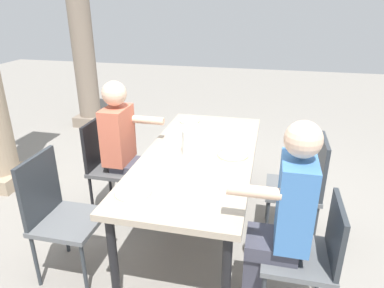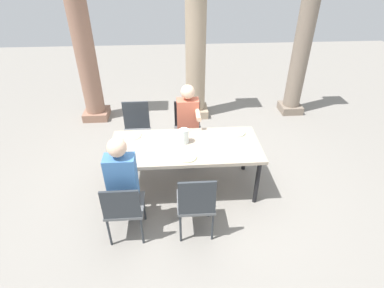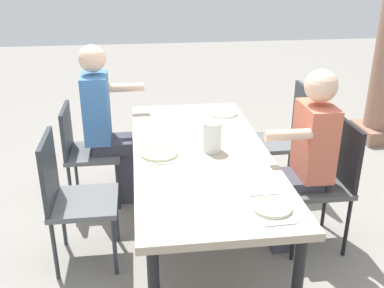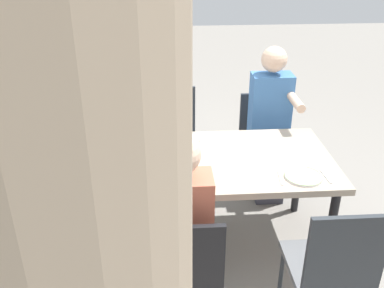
{
  "view_description": "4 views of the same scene",
  "coord_description": "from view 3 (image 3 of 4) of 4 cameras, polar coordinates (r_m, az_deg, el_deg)",
  "views": [
    {
      "loc": [
        -2.61,
        -0.54,
        1.94
      ],
      "look_at": [
        -0.1,
        0.04,
        0.86
      ],
      "focal_mm": 32.68,
      "sensor_mm": 36.0,
      "label": 1
    },
    {
      "loc": [
        -0.14,
        -3.41,
        2.98
      ],
      "look_at": [
        0.09,
        -0.01,
        0.77
      ],
      "focal_mm": 28.11,
      "sensor_mm": 36.0,
      "label": 2
    },
    {
      "loc": [
        2.73,
        -0.41,
        1.98
      ],
      "look_at": [
        -0.07,
        -0.05,
        0.77
      ],
      "focal_mm": 41.86,
      "sensor_mm": 36.0,
      "label": 3
    },
    {
      "loc": [
        0.15,
        2.65,
        2.21
      ],
      "look_at": [
        -0.03,
        0.02,
        0.87
      ],
      "focal_mm": 40.66,
      "sensor_mm": 36.0,
      "label": 4
    }
  ],
  "objects": [
    {
      "name": "chair_west_south",
      "position": [
        3.81,
        -13.62,
        -0.4
      ],
      "size": [
        0.44,
        0.44,
        0.85
      ],
      "color": "#5B5E61",
      "rests_on": "ground"
    },
    {
      "name": "spoon_0",
      "position": [
        3.61,
        4.38,
        3.11
      ],
      "size": [
        0.03,
        0.17,
        0.01
      ],
      "primitive_type": "cube",
      "rotation": [
        0.0,
        0.0,
        -0.11
      ],
      "color": "silver",
      "rests_on": "dining_table"
    },
    {
      "name": "diner_man_white",
      "position": [
        3.71,
        -10.99,
        2.92
      ],
      "size": [
        0.35,
        0.5,
        1.34
      ],
      "color": "#3F3F4C",
      "rests_on": "ground"
    },
    {
      "name": "plate_0",
      "position": [
        3.74,
        3.94,
        3.97
      ],
      "size": [
        0.25,
        0.25,
        0.02
      ],
      "color": "white",
      "rests_on": "dining_table"
    },
    {
      "name": "chair_mid_south",
      "position": [
        3.06,
        -15.26,
        -6.05
      ],
      "size": [
        0.44,
        0.44,
        0.93
      ],
      "color": "#5B5E61",
      "rests_on": "ground"
    },
    {
      "name": "ground_plane",
      "position": [
        3.39,
        1.07,
        -12.48
      ],
      "size": [
        16.0,
        16.0,
        0.0
      ],
      "primitive_type": "plane",
      "color": "gray"
    },
    {
      "name": "plate_1",
      "position": [
        2.98,
        -4.18,
        -1.18
      ],
      "size": [
        0.25,
        0.25,
        0.02
      ],
      "color": "silver",
      "rests_on": "dining_table"
    },
    {
      "name": "chair_mid_north",
      "position": [
        3.28,
        16.73,
        -3.88
      ],
      "size": [
        0.44,
        0.44,
        0.93
      ],
      "color": "#4F4F50",
      "rests_on": "ground"
    },
    {
      "name": "diner_woman_green",
      "position": [
        3.14,
        14.1,
        -1.55
      ],
      "size": [
        0.35,
        0.5,
        1.3
      ],
      "color": "#3F3F4C",
      "rests_on": "ground"
    },
    {
      "name": "spoon_2",
      "position": [
        2.29,
        11.26,
        -9.99
      ],
      "size": [
        0.02,
        0.17,
        0.01
      ],
      "primitive_type": "cube",
      "rotation": [
        0.0,
        0.0,
        0.04
      ],
      "color": "silver",
      "rests_on": "dining_table"
    },
    {
      "name": "fork_2",
      "position": [
        2.53,
        9.19,
        -6.35
      ],
      "size": [
        0.02,
        0.17,
        0.01
      ],
      "primitive_type": "cube",
      "rotation": [
        0.0,
        0.0,
        0.05
      ],
      "color": "silver",
      "rests_on": "dining_table"
    },
    {
      "name": "chair_west_north",
      "position": [
        3.98,
        12.18,
        1.39
      ],
      "size": [
        0.44,
        0.44,
        0.95
      ],
      "color": "#5B5E61",
      "rests_on": "ground"
    },
    {
      "name": "fork_0",
      "position": [
        3.89,
        3.51,
        4.61
      ],
      "size": [
        0.03,
        0.17,
        0.01
      ],
      "primitive_type": "cube",
      "rotation": [
        0.0,
        0.0,
        0.06
      ],
      "color": "silver",
      "rests_on": "dining_table"
    },
    {
      "name": "fork_1",
      "position": [
        3.12,
        -4.34,
        -0.15
      ],
      "size": [
        0.03,
        0.17,
        0.01
      ],
      "primitive_type": "cube",
      "rotation": [
        0.0,
        0.0,
        -0.08
      ],
      "color": "silver",
      "rests_on": "dining_table"
    },
    {
      "name": "dining_table",
      "position": [
        3.05,
        1.16,
        -2.05
      ],
      "size": [
        2.05,
        0.91,
        0.74
      ],
      "color": "tan",
      "rests_on": "ground"
    },
    {
      "name": "water_pitcher",
      "position": [
        3.01,
        2.56,
        0.77
      ],
      "size": [
        0.13,
        0.13,
        0.2
      ],
      "color": "white",
      "rests_on": "dining_table"
    },
    {
      "name": "plate_2",
      "position": [
        2.4,
        10.18,
        -7.96
      ],
      "size": [
        0.21,
        0.21,
        0.02
      ],
      "color": "white",
      "rests_on": "dining_table"
    },
    {
      "name": "spoon_1",
      "position": [
        2.85,
        -4.0,
        -2.52
      ],
      "size": [
        0.02,
        0.17,
        0.01
      ],
      "primitive_type": "cube",
      "rotation": [
        0.0,
        0.0,
        0.03
      ],
      "color": "silver",
      "rests_on": "dining_table"
    }
  ]
}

